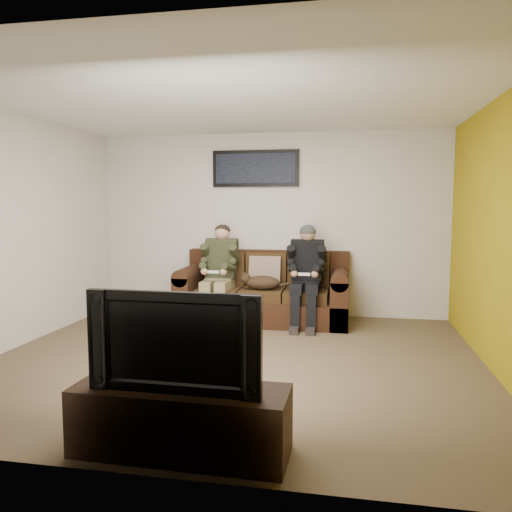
% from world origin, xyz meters
% --- Properties ---
extents(floor, '(5.00, 5.00, 0.00)m').
position_xyz_m(floor, '(0.00, 0.00, 0.00)').
color(floor, brown).
rests_on(floor, ground).
extents(ceiling, '(5.00, 5.00, 0.00)m').
position_xyz_m(ceiling, '(0.00, 0.00, 2.60)').
color(ceiling, silver).
rests_on(ceiling, ground).
extents(wall_back, '(5.00, 0.00, 5.00)m').
position_xyz_m(wall_back, '(0.00, 2.25, 1.30)').
color(wall_back, beige).
rests_on(wall_back, ground).
extents(wall_front, '(5.00, 0.00, 5.00)m').
position_xyz_m(wall_front, '(0.00, -2.25, 1.30)').
color(wall_front, beige).
rests_on(wall_front, ground).
extents(wall_left, '(0.00, 4.50, 4.50)m').
position_xyz_m(wall_left, '(-2.50, 0.00, 1.30)').
color(wall_left, beige).
rests_on(wall_left, ground).
extents(wall_right, '(0.00, 4.50, 4.50)m').
position_xyz_m(wall_right, '(2.50, 0.00, 1.30)').
color(wall_right, beige).
rests_on(wall_right, ground).
extents(accent_wall_right, '(0.00, 4.50, 4.50)m').
position_xyz_m(accent_wall_right, '(2.49, 0.00, 1.30)').
color(accent_wall_right, '#A58C10').
rests_on(accent_wall_right, ground).
extents(sofa, '(2.29, 0.99, 0.94)m').
position_xyz_m(sofa, '(-0.01, 1.83, 0.35)').
color(sofa, '#321B0F').
rests_on(sofa, ground).
extents(throw_pillow, '(0.44, 0.21, 0.43)m').
position_xyz_m(throw_pillow, '(-0.01, 1.87, 0.67)').
color(throw_pillow, '#876F58').
rests_on(throw_pillow, sofa).
extents(throw_blanket, '(0.47, 0.23, 0.08)m').
position_xyz_m(throw_blanket, '(-0.70, 2.12, 0.94)').
color(throw_blanket, tan).
rests_on(throw_blanket, sofa).
extents(person_left, '(0.51, 0.87, 1.31)m').
position_xyz_m(person_left, '(-0.60, 1.64, 0.74)').
color(person_left, '#897B56').
rests_on(person_left, sofa).
extents(person_right, '(0.51, 0.86, 1.32)m').
position_xyz_m(person_right, '(0.58, 1.64, 0.75)').
color(person_right, black).
rests_on(person_right, sofa).
extents(cat, '(0.66, 0.26, 0.24)m').
position_xyz_m(cat, '(-0.01, 1.59, 0.56)').
color(cat, '#3F2B18').
rests_on(cat, sofa).
extents(framed_poster, '(1.25, 0.05, 0.52)m').
position_xyz_m(framed_poster, '(-0.21, 2.22, 2.10)').
color(framed_poster, black).
rests_on(framed_poster, wall_back).
extents(tv_stand, '(1.39, 0.47, 0.43)m').
position_xyz_m(tv_stand, '(0.10, -1.95, 0.22)').
color(tv_stand, black).
rests_on(tv_stand, ground).
extents(television, '(1.10, 0.16, 0.63)m').
position_xyz_m(television, '(0.10, -1.95, 0.75)').
color(television, black).
rests_on(television, tv_stand).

